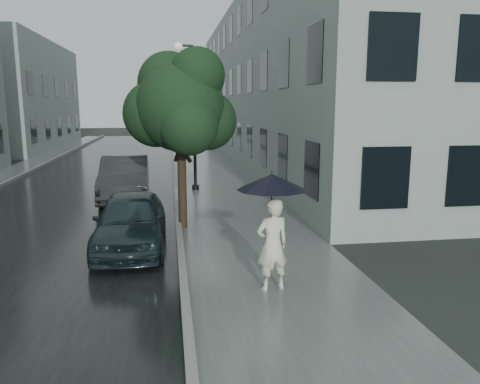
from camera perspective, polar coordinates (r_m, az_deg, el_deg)
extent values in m
plane|color=black|center=(9.63, 2.54, -9.57)|extent=(120.00, 120.00, 0.00)
cube|color=slate|center=(21.22, -3.06, 1.64)|extent=(3.50, 60.00, 0.01)
cube|color=slate|center=(21.12, -8.00, 1.70)|extent=(0.15, 60.00, 0.15)
cube|color=black|center=(21.38, -17.41, 1.23)|extent=(6.85, 60.00, 0.00)
cube|color=slate|center=(22.19, -26.39, 1.12)|extent=(0.15, 60.00, 0.15)
cube|color=gray|center=(29.30, 5.89, 12.91)|extent=(7.00, 36.00, 9.00)
cube|color=black|center=(28.64, -1.04, 13.02)|extent=(0.08, 32.40, 7.20)
cube|color=gray|center=(40.69, -26.30, 10.54)|extent=(7.00, 18.00, 8.00)
cube|color=black|center=(39.80, -21.44, 10.92)|extent=(0.08, 16.20, 6.40)
imported|color=silver|center=(8.44, 3.98, -6.43)|extent=(0.69, 0.54, 1.69)
cylinder|color=black|center=(8.25, 3.83, -2.64)|extent=(0.02, 0.02, 0.85)
cone|color=black|center=(8.14, 3.88, 1.24)|extent=(1.63, 1.63, 0.28)
cylinder|color=black|center=(8.11, 3.89, 2.36)|extent=(0.02, 0.02, 0.08)
cylinder|color=black|center=(8.37, 3.79, -5.69)|extent=(0.03, 0.03, 0.06)
cylinder|color=#332619|center=(12.75, -7.06, 0.86)|extent=(0.23, 0.23, 2.35)
sphere|color=#1A391F|center=(12.57, -7.28, 10.22)|extent=(2.34, 2.34, 2.34)
sphere|color=#1A391F|center=(12.88, -4.02, 8.68)|extent=(1.61, 1.61, 1.61)
sphere|color=#1A391F|center=(12.93, -10.14, 9.38)|extent=(1.80, 1.80, 1.80)
sphere|color=#1A391F|center=(11.95, -6.30, 8.04)|extent=(1.52, 1.52, 1.52)
sphere|color=#1A391F|center=(13.11, -8.62, 12.96)|extent=(1.71, 1.71, 1.71)
sphere|color=#1A391F|center=(12.43, -5.24, 13.98)|extent=(1.45, 1.45, 1.45)
cylinder|color=black|center=(18.24, -5.59, 8.75)|extent=(0.12, 0.12, 5.47)
cylinder|color=black|center=(18.51, -5.44, 0.58)|extent=(0.28, 0.28, 0.20)
cylinder|color=black|center=(18.32, -6.56, 17.31)|extent=(0.51, 0.13, 0.08)
sphere|color=silver|center=(18.27, -7.53, 17.15)|extent=(0.32, 0.32, 0.32)
imported|color=#18262A|center=(11.17, -13.16, -3.42)|extent=(1.60, 3.89, 1.32)
imported|color=#222627|center=(17.00, -13.83, 1.67)|extent=(1.75, 4.63, 1.51)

